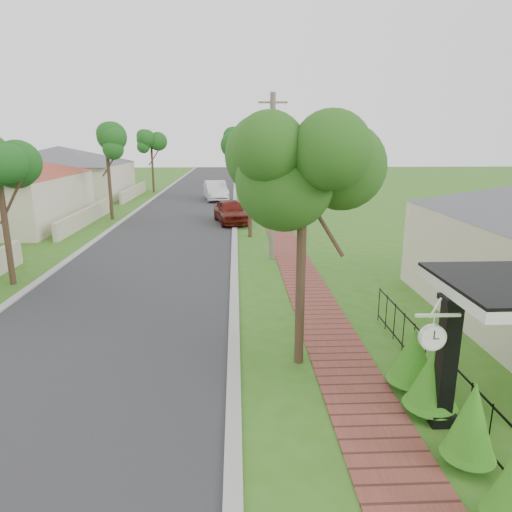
# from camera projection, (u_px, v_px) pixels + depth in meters

# --- Properties ---
(ground) EXTENTS (160.00, 160.00, 0.00)m
(ground) POSITION_uv_depth(u_px,v_px,m) (202.00, 398.00, 9.39)
(ground) COLOR #346317
(ground) RESTS_ON ground
(road) EXTENTS (7.00, 120.00, 0.02)m
(road) POSITION_uv_depth(u_px,v_px,m) (177.00, 224.00, 28.62)
(road) COLOR #28282B
(road) RESTS_ON ground
(kerb_right) EXTENTS (0.30, 120.00, 0.10)m
(kerb_right) POSITION_uv_depth(u_px,v_px,m) (235.00, 224.00, 28.77)
(kerb_right) COLOR #9E9E99
(kerb_right) RESTS_ON ground
(kerb_left) EXTENTS (0.30, 120.00, 0.10)m
(kerb_left) POSITION_uv_depth(u_px,v_px,m) (118.00, 225.00, 28.46)
(kerb_left) COLOR #9E9E99
(kerb_left) RESTS_ON ground
(sidewalk) EXTENTS (1.50, 120.00, 0.03)m
(sidewalk) POSITION_uv_depth(u_px,v_px,m) (276.00, 223.00, 28.89)
(sidewalk) COLOR brown
(sidewalk) RESTS_ON ground
(porch_post) EXTENTS (0.48, 0.48, 2.52)m
(porch_post) POSITION_uv_depth(u_px,v_px,m) (446.00, 368.00, 8.34)
(porch_post) COLOR black
(porch_post) RESTS_ON ground
(picket_fence) EXTENTS (0.03, 8.02, 1.00)m
(picket_fence) POSITION_uv_depth(u_px,v_px,m) (438.00, 370.00, 9.47)
(picket_fence) COLOR black
(picket_fence) RESTS_ON ground
(street_trees) EXTENTS (10.70, 37.65, 5.89)m
(street_trees) POSITION_uv_depth(u_px,v_px,m) (187.00, 148.00, 34.12)
(street_trees) COLOR #382619
(street_trees) RESTS_ON ground
(hedge_row) EXTENTS (0.92, 4.62, 1.76)m
(hedge_row) POSITION_uv_depth(u_px,v_px,m) (448.00, 401.00, 8.05)
(hedge_row) COLOR #1F6013
(hedge_row) RESTS_ON ground
(far_house_grey) EXTENTS (15.56, 15.56, 4.60)m
(far_house_grey) POSITION_uv_depth(u_px,v_px,m) (61.00, 172.00, 41.07)
(far_house_grey) COLOR beige
(far_house_grey) RESTS_ON ground
(parked_car_red) EXTENTS (2.57, 4.59, 1.47)m
(parked_car_red) POSITION_uv_depth(u_px,v_px,m) (231.00, 212.00, 28.85)
(parked_car_red) COLOR #5B150D
(parked_car_red) RESTS_ON ground
(parked_car_white) EXTENTS (2.45, 5.15, 1.63)m
(parked_car_white) POSITION_uv_depth(u_px,v_px,m) (216.00, 191.00, 39.75)
(parked_car_white) COLOR white
(parked_car_white) RESTS_ON ground
(near_tree) EXTENTS (2.31, 2.31, 5.92)m
(near_tree) POSITION_uv_depth(u_px,v_px,m) (304.00, 161.00, 9.76)
(near_tree) COLOR #382619
(near_tree) RESTS_ON ground
(utility_pole) EXTENTS (1.20, 0.24, 7.04)m
(utility_pole) POSITION_uv_depth(u_px,v_px,m) (272.00, 178.00, 19.41)
(utility_pole) COLOR #6D6455
(utility_pole) RESTS_ON ground
(station_clock) EXTENTS (0.78, 0.13, 0.66)m
(station_clock) POSITION_uv_depth(u_px,v_px,m) (433.00, 336.00, 7.73)
(station_clock) COLOR white
(station_clock) RESTS_ON ground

